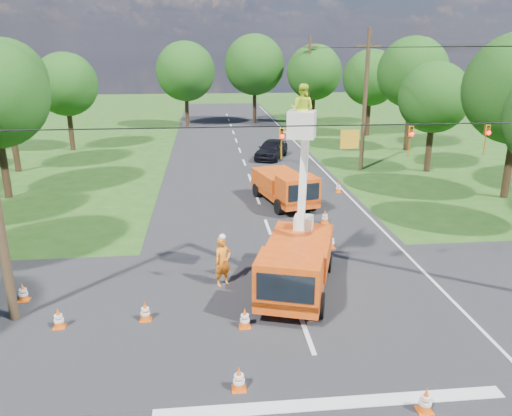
{
  "coord_description": "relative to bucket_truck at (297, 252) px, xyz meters",
  "views": [
    {
      "loc": [
        -2.99,
        -13.46,
        8.61
      ],
      "look_at": [
        -1.08,
        5.23,
        2.6
      ],
      "focal_mm": 35.0,
      "sensor_mm": 36.0,
      "label": 1
    }
  ],
  "objects": [
    {
      "name": "ground",
      "position": [
        -0.18,
        16.99,
        -1.6
      ],
      "size": [
        140.0,
        140.0,
        0.0
      ],
      "primitive_type": "plane",
      "color": "#224D17",
      "rests_on": "ground"
    },
    {
      "name": "edge_line",
      "position": [
        5.42,
        16.99,
        -1.6
      ],
      "size": [
        0.12,
        90.0,
        0.02
      ],
      "primitive_type": "cube",
      "color": "silver",
      "rests_on": "ground"
    },
    {
      "name": "tree_far_a",
      "position": [
        -5.18,
        41.99,
        4.59
      ],
      "size": [
        6.6,
        6.6,
        9.5
      ],
      "color": "#382616",
      "rests_on": "ground"
    },
    {
      "name": "tree_far_b",
      "position": [
        2.82,
        43.99,
        5.21
      ],
      "size": [
        7.0,
        7.0,
        10.32
      ],
      "color": "#382616",
      "rests_on": "ground"
    },
    {
      "name": "tree_right_c",
      "position": [
        13.02,
        17.99,
        3.71
      ],
      "size": [
        5.0,
        5.0,
        7.83
      ],
      "color": "#382616",
      "rests_on": "ground"
    },
    {
      "name": "traffic_cone_8",
      "position": [
        -2.08,
        -2.34,
        -1.24
      ],
      "size": [
        0.38,
        0.38,
        0.71
      ],
      "color": "#E3510B",
      "rests_on": "ground"
    },
    {
      "name": "tree_right_d",
      "position": [
        14.62,
        25.99,
        5.08
      ],
      "size": [
        6.0,
        6.0,
        9.7
      ],
      "color": "#382616",
      "rests_on": "ground"
    },
    {
      "name": "traffic_cone_3",
      "position": [
        2.84,
        7.36,
        -1.24
      ],
      "size": [
        0.38,
        0.38,
        0.71
      ],
      "color": "#E3510B",
      "rests_on": "ground"
    },
    {
      "name": "pole_right_far",
      "position": [
        8.32,
        38.99,
        3.51
      ],
      "size": [
        1.8,
        0.3,
        10.0
      ],
      "color": "#4C3823",
      "rests_on": "ground"
    },
    {
      "name": "traffic_cone_1",
      "position": [
        2.04,
        -6.7,
        -1.24
      ],
      "size": [
        0.38,
        0.38,
        0.71
      ],
      "color": "#E3510B",
      "rests_on": "ground"
    },
    {
      "name": "stop_bar",
      "position": [
        -0.18,
        -6.21,
        -1.6
      ],
      "size": [
        9.0,
        0.45,
        0.02
      ],
      "primitive_type": "cube",
      "color": "silver",
      "rests_on": "ground"
    },
    {
      "name": "pole_right_mid",
      "position": [
        8.32,
        18.99,
        3.51
      ],
      "size": [
        1.8,
        0.3,
        10.0
      ],
      "color": "#4C3823",
      "rests_on": "ground"
    },
    {
      "name": "signal_span",
      "position": [
        2.05,
        -1.02,
        4.28
      ],
      "size": [
        18.0,
        0.29,
        1.07
      ],
      "color": "black",
      "rests_on": "ground"
    },
    {
      "name": "traffic_cone_4",
      "position": [
        -5.32,
        -1.56,
        -1.24
      ],
      "size": [
        0.38,
        0.38,
        0.71
      ],
      "color": "#E3510B",
      "rests_on": "ground"
    },
    {
      "name": "traffic_cone_2",
      "position": [
        2.32,
        3.98,
        -1.24
      ],
      "size": [
        0.38,
        0.38,
        0.71
      ],
      "color": "#E3510B",
      "rests_on": "ground"
    },
    {
      "name": "tree_far_c",
      "position": [
        9.32,
        40.99,
        4.46
      ],
      "size": [
        6.2,
        6.2,
        9.18
      ],
      "color": "#382616",
      "rests_on": "ground"
    },
    {
      "name": "ground_worker",
      "position": [
        -2.66,
        0.83,
        -0.63
      ],
      "size": [
        0.84,
        0.77,
        1.94
      ],
      "primitive_type": "imported",
      "rotation": [
        0.0,
        0.0,
        0.56
      ],
      "color": "orange",
      "rests_on": "ground"
    },
    {
      "name": "traffic_cone_0",
      "position": [
        -2.49,
        -5.4,
        -1.24
      ],
      "size": [
        0.38,
        0.38,
        0.71
      ],
      "color": "#E3510B",
      "rests_on": "ground"
    },
    {
      "name": "road_cross",
      "position": [
        -0.18,
        -1.01,
        -1.6
      ],
      "size": [
        56.0,
        10.0,
        0.07
      ],
      "primitive_type": "cube",
      "color": "black",
      "rests_on": "ground"
    },
    {
      "name": "second_truck",
      "position": [
        1.27,
        10.74,
        -0.51
      ],
      "size": [
        3.31,
        5.9,
        2.09
      ],
      "rotation": [
        0.0,
        0.0,
        0.24
      ],
      "color": "#F15711",
      "rests_on": "ground"
    },
    {
      "name": "traffic_cone_6",
      "position": [
        -9.79,
        0.25,
        -1.24
      ],
      "size": [
        0.38,
        0.38,
        0.71
      ],
      "color": "#E3510B",
      "rests_on": "ground"
    },
    {
      "name": "road_main",
      "position": [
        -0.18,
        16.99,
        -1.6
      ],
      "size": [
        12.0,
        100.0,
        0.06
      ],
      "primitive_type": "cube",
      "color": "black",
      "rests_on": "ground"
    },
    {
      "name": "traffic_cone_7",
      "position": [
        5.02,
        12.94,
        -1.24
      ],
      "size": [
        0.38,
        0.38,
        0.71
      ],
      "color": "#E3510B",
      "rests_on": "ground"
    },
    {
      "name": "traffic_cone_5",
      "position": [
        -8.04,
        -1.74,
        -1.24
      ],
      "size": [
        0.38,
        0.38,
        0.71
      ],
      "color": "#E3510B",
      "rests_on": "ground"
    },
    {
      "name": "distant_car",
      "position": [
        2.18,
        23.49,
        -0.81
      ],
      "size": [
        3.58,
        5.0,
        1.58
      ],
      "primitive_type": "imported",
      "rotation": [
        0.0,
        0.0,
        -0.41
      ],
      "color": "black",
      "rests_on": "ground"
    },
    {
      "name": "bucket_truck",
      "position": [
        0.0,
        0.0,
        0.0
      ],
      "size": [
        3.79,
        6.17,
        7.5
      ],
      "rotation": [
        0.0,
        0.0,
        -0.31
      ],
      "color": "#F15711",
      "rests_on": "ground"
    },
    {
      "name": "tree_left_e",
      "position": [
        -16.98,
        20.99,
        4.89
      ],
      "size": [
        5.8,
        5.8,
        9.41
      ],
      "color": "#382616",
      "rests_on": "ground"
    },
    {
      "name": "tree_right_e",
      "position": [
        13.62,
        33.99,
        4.21
      ],
      "size": [
        5.6,
        5.6,
        8.63
      ],
      "color": "#382616",
      "rests_on": "ground"
    },
    {
      "name": "tree_left_f",
      "position": [
        -14.98,
        28.99,
        4.09
      ],
      "size": [
        5.4,
        5.4,
        8.4
      ],
      "color": "#382616",
      "rests_on": "ground"
    }
  ]
}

